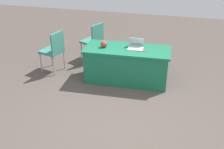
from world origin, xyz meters
name	(u,v)px	position (x,y,z in m)	size (l,w,h in m)	color
ground_plane	(114,121)	(0.00, 0.00, 0.00)	(14.40, 14.40, 0.00)	#4C423D
table_foreground	(127,64)	(0.10, -1.55, 0.38)	(1.84, 0.86, 0.75)	#196647
chair_tucked_left	(54,49)	(1.82, -1.58, 0.56)	(0.54, 0.54, 0.97)	#9E9993
chair_tucked_right	(94,39)	(1.13, -2.41, 0.56)	(0.58, 0.58, 0.97)	#9E9993
laptop_silver	(136,46)	(-0.06, -1.61, 0.79)	(0.33, 0.30, 0.21)	silver
yarn_ball	(104,44)	(0.60, -1.50, 0.82)	(0.14, 0.14, 0.14)	#B2382D
scissors_red	(141,51)	(-0.20, -1.48, 0.75)	(0.18, 0.04, 0.01)	red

